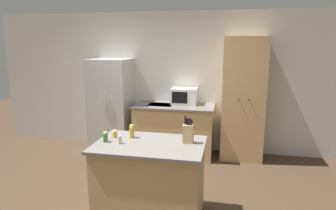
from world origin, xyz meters
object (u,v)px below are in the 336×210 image
at_px(refrigerator, 112,106).
at_px(spice_bottle_green_herb, 120,140).
at_px(spice_bottle_tall_dark, 132,132).
at_px(knife_block, 188,133).
at_px(spice_bottle_amber_oil, 105,137).
at_px(spice_bottle_short_red, 115,134).
at_px(pantry_cabinet, 243,99).
at_px(microwave, 184,96).

distance_m(refrigerator, spice_bottle_green_herb, 2.34).
bearing_deg(spice_bottle_green_herb, spice_bottle_tall_dark, 74.25).
distance_m(refrigerator, knife_block, 2.60).
xyz_separation_m(refrigerator, spice_bottle_amber_oil, (0.79, -2.11, 0.10)).
bearing_deg(refrigerator, spice_bottle_amber_oil, -69.45).
xyz_separation_m(spice_bottle_short_red, spice_bottle_green_herb, (0.14, -0.20, 0.00)).
distance_m(spice_bottle_tall_dark, spice_bottle_amber_oil, 0.33).
xyz_separation_m(knife_block, spice_bottle_amber_oil, (-0.94, -0.17, -0.06)).
height_order(pantry_cabinet, microwave, pantry_cabinet).
distance_m(microwave, knife_block, 2.12).
distance_m(pantry_cabinet, knife_block, 2.13).
height_order(knife_block, spice_bottle_green_herb, knife_block).
bearing_deg(spice_bottle_amber_oil, spice_bottle_green_herb, -6.51).
relative_size(spice_bottle_amber_oil, spice_bottle_green_herb, 1.25).
xyz_separation_m(microwave, spice_bottle_short_red, (-0.53, -2.07, -0.12)).
bearing_deg(spice_bottle_tall_dark, refrigerator, 118.73).
xyz_separation_m(refrigerator, microwave, (1.36, 0.15, 0.21)).
bearing_deg(refrigerator, spice_bottle_short_red, -66.61).
bearing_deg(knife_block, spice_bottle_amber_oil, -169.92).
distance_m(spice_bottle_short_red, spice_bottle_green_herb, 0.25).
xyz_separation_m(microwave, spice_bottle_tall_dark, (-0.32, -2.04, -0.09)).
height_order(knife_block, spice_bottle_short_red, knife_block).
xyz_separation_m(knife_block, spice_bottle_short_red, (-0.90, 0.02, -0.07)).
xyz_separation_m(microwave, knife_block, (0.37, -2.09, -0.05)).
distance_m(spice_bottle_short_red, spice_bottle_amber_oil, 0.19).
distance_m(microwave, spice_bottle_tall_dark, 2.07).
xyz_separation_m(refrigerator, knife_block, (1.73, -1.94, 0.16)).
bearing_deg(spice_bottle_amber_oil, spice_bottle_short_red, 76.89).
bearing_deg(spice_bottle_tall_dark, spice_bottle_amber_oil, -138.92).
bearing_deg(spice_bottle_amber_oil, knife_block, 10.08).
distance_m(microwave, spice_bottle_short_red, 2.14).
relative_size(refrigerator, spice_bottle_amber_oil, 14.45).
bearing_deg(spice_bottle_green_herb, spice_bottle_short_red, 124.18).
bearing_deg(spice_bottle_tall_dark, microwave, 81.02).
distance_m(pantry_cabinet, spice_bottle_tall_dark, 2.41).
xyz_separation_m(pantry_cabinet, microwave, (-1.05, 0.07, 0.01)).
height_order(refrigerator, spice_bottle_amber_oil, refrigerator).
bearing_deg(spice_bottle_short_red, spice_bottle_amber_oil, -103.11).
bearing_deg(spice_bottle_amber_oil, pantry_cabinet, 53.50).
relative_size(spice_bottle_short_red, spice_bottle_green_herb, 0.92).
relative_size(refrigerator, knife_block, 5.59).
distance_m(knife_block, spice_bottle_tall_dark, 0.69).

